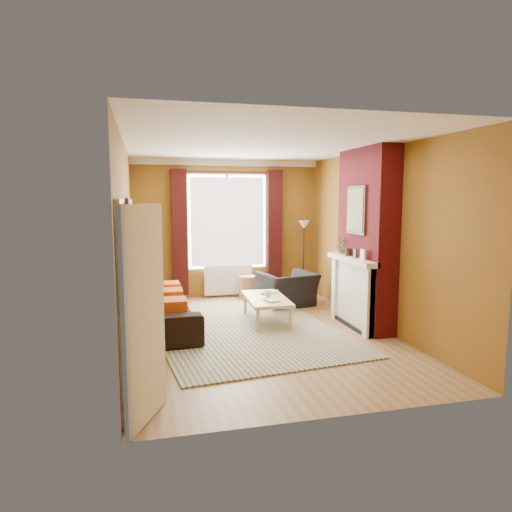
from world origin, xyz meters
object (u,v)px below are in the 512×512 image
at_px(floor_lamp, 304,237).
at_px(sofa, 162,308).
at_px(armchair, 287,289).
at_px(wicker_stool, 248,287).
at_px(coffee_table, 266,300).

bearing_deg(floor_lamp, sofa, -148.65).
bearing_deg(armchair, floor_lamp, -139.75).
bearing_deg(sofa, wicker_stool, -47.72).
xyz_separation_m(armchair, wicker_stool, (-0.59, 0.80, -0.09)).
distance_m(sofa, armchair, 2.57).
height_order(coffee_table, floor_lamp, floor_lamp).
bearing_deg(armchair, sofa, 10.58).
bearing_deg(wicker_stool, armchair, -53.71).
distance_m(sofa, floor_lamp, 3.59).
height_order(sofa, armchair, sofa).
relative_size(coffee_table, wicker_stool, 2.80).
xyz_separation_m(armchair, coffee_table, (-0.69, -1.04, 0.06)).
xyz_separation_m(wicker_stool, floor_lamp, (1.19, 0.00, 1.01)).
bearing_deg(floor_lamp, armchair, -127.16).
bearing_deg(floor_lamp, coffee_table, -125.30).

